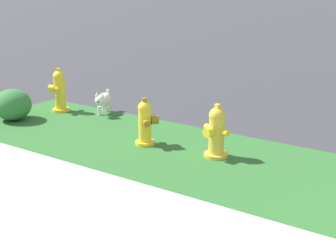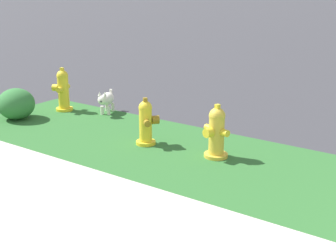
{
  "view_description": "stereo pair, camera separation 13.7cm",
  "coord_description": "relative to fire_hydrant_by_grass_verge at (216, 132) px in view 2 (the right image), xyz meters",
  "views": [
    {
      "loc": [
        -2.26,
        -2.92,
        2.2
      ],
      "look_at": [
        -5.47,
        1.89,
        0.4
      ],
      "focal_mm": 50.0,
      "sensor_mm": 36.0,
      "label": 1
    },
    {
      "loc": [
        -2.15,
        -2.84,
        2.2
      ],
      "look_at": [
        -5.47,
        1.89,
        0.4
      ],
      "focal_mm": 50.0,
      "sensor_mm": 36.0,
      "label": 2
    }
  ],
  "objects": [
    {
      "name": "fire_hydrant_by_grass_verge",
      "position": [
        0.0,
        0.0,
        0.0
      ],
      "size": [
        0.39,
        0.36,
        0.71
      ],
      "rotation": [
        0.0,
        0.0,
        2.9
      ],
      "color": "gold",
      "rests_on": "ground"
    },
    {
      "name": "fire_hydrant_at_driveway",
      "position": [
        -1.05,
        -0.12,
        -0.02
      ],
      "size": [
        0.33,
        0.33,
        0.67
      ],
      "rotation": [
        0.0,
        0.0,
        5.54
      ],
      "color": "yellow",
      "rests_on": "ground"
    },
    {
      "name": "fire_hydrant_near_corner",
      "position": [
        -3.33,
        0.46,
        0.03
      ],
      "size": [
        0.35,
        0.38,
        0.77
      ],
      "rotation": [
        0.0,
        0.0,
        1.93
      ],
      "color": "yellow",
      "rests_on": "ground"
    },
    {
      "name": "shrub_bush_mid_verge",
      "position": [
        -3.58,
        -0.35,
        -0.08
      ],
      "size": [
        0.61,
        0.61,
        0.52
      ],
      "color": "#337538",
      "rests_on": "ground"
    },
    {
      "name": "small_white_dog",
      "position": [
        -2.58,
        0.74,
        -0.09
      ],
      "size": [
        0.35,
        0.53,
        0.44
      ],
      "rotation": [
        0.0,
        0.0,
        5.13
      ],
      "color": "silver",
      "rests_on": "ground"
    }
  ]
}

